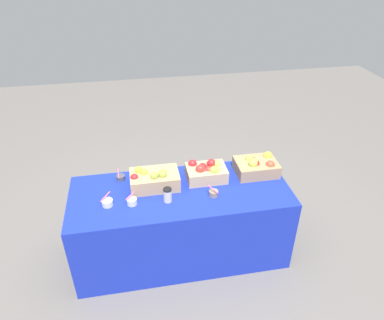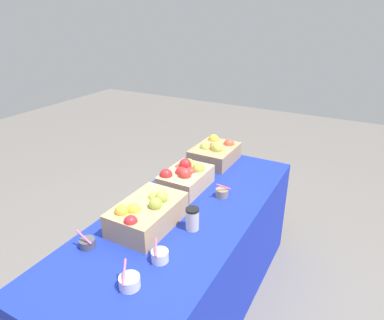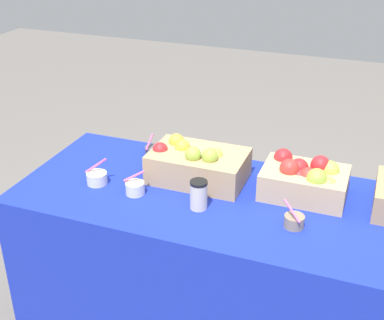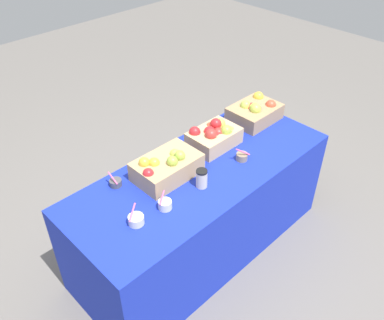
{
  "view_description": "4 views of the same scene",
  "coord_description": "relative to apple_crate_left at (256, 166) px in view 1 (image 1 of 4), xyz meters",
  "views": [
    {
      "loc": [
        -0.34,
        -2.45,
        2.62
      ],
      "look_at": [
        0.11,
        0.04,
        1.02
      ],
      "focal_mm": 33.49,
      "sensor_mm": 36.0,
      "label": 1
    },
    {
      "loc": [
        -1.45,
        -0.84,
        1.81
      ],
      "look_at": [
        0.19,
        0.05,
        0.98
      ],
      "focal_mm": 31.81,
      "sensor_mm": 36.0,
      "label": 2
    },
    {
      "loc": [
        0.5,
        -1.85,
        1.89
      ],
      "look_at": [
        -0.18,
        -0.04,
        0.91
      ],
      "focal_mm": 49.26,
      "sensor_mm": 36.0,
      "label": 3
    },
    {
      "loc": [
        -1.53,
        -1.47,
        2.42
      ],
      "look_at": [
        -0.11,
        -0.02,
        0.88
      ],
      "focal_mm": 38.36,
      "sensor_mm": 36.0,
      "label": 4
    }
  ],
  "objects": [
    {
      "name": "ground_plane",
      "position": [
        -0.73,
        -0.15,
        -0.81
      ],
      "size": [
        10.0,
        10.0,
        0.0
      ],
      "primitive_type": "plane",
      "color": "slate"
    },
    {
      "name": "apple_crate_left",
      "position": [
        0.0,
        0.0,
        0.0
      ],
      "size": [
        0.38,
        0.29,
        0.18
      ],
      "color": "tan",
      "rests_on": "table"
    },
    {
      "name": "apple_crate_middle",
      "position": [
        -0.47,
        -0.01,
        0.0
      ],
      "size": [
        0.35,
        0.25,
        0.18
      ],
      "color": "tan",
      "rests_on": "table"
    },
    {
      "name": "sample_bowl_extra",
      "position": [
        -1.24,
        0.11,
        -0.05
      ],
      "size": [
        0.08,
        0.09,
        0.1
      ],
      "color": "#4C4C51",
      "rests_on": "table"
    },
    {
      "name": "table",
      "position": [
        -0.73,
        -0.15,
        -0.44
      ],
      "size": [
        1.9,
        0.76,
        0.74
      ],
      "primitive_type": "cube",
      "color": "#192DB7",
      "rests_on": "ground_plane"
    },
    {
      "name": "apple_crate_right",
      "position": [
        -0.95,
        -0.04,
        0.0
      ],
      "size": [
        0.42,
        0.27,
        0.19
      ],
      "color": "tan",
      "rests_on": "table"
    },
    {
      "name": "sample_bowl_mid",
      "position": [
        -1.15,
        -0.26,
        -0.05
      ],
      "size": [
        0.09,
        0.08,
        0.1
      ],
      "color": "silver",
      "rests_on": "table"
    },
    {
      "name": "sample_bowl_near",
      "position": [
        -0.47,
        -0.27,
        -0.05
      ],
      "size": [
        0.09,
        0.09,
        0.11
      ],
      "color": "gray",
      "rests_on": "table"
    },
    {
      "name": "coffee_cup",
      "position": [
        -0.86,
        -0.27,
        -0.01
      ],
      "size": [
        0.07,
        0.07,
        0.12
      ],
      "color": "beige",
      "rests_on": "table"
    },
    {
      "name": "sample_bowl_far",
      "position": [
        -1.35,
        -0.24,
        -0.05
      ],
      "size": [
        0.1,
        0.09,
        0.11
      ],
      "color": "silver",
      "rests_on": "table"
    }
  ]
}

